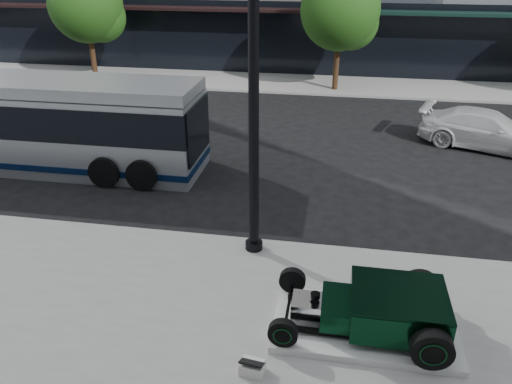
% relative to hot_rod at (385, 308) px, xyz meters
% --- Properties ---
extents(ground, '(120.00, 120.00, 0.00)m').
position_rel_hot_rod_xyz_m(ground, '(-2.44, 4.92, -0.70)').
color(ground, black).
rests_on(ground, ground).
extents(sidewalk_far, '(70.00, 4.00, 0.12)m').
position_rel_hot_rod_xyz_m(sidewalk_far, '(-2.44, 18.92, -0.64)').
color(sidewalk_far, gray).
rests_on(sidewalk_far, ground).
extents(street_trees, '(29.80, 3.80, 5.70)m').
position_rel_hot_rod_xyz_m(street_trees, '(-1.30, 17.99, 3.07)').
color(street_trees, black).
rests_on(street_trees, sidewalk_far).
extents(display_plinth, '(3.40, 1.80, 0.15)m').
position_rel_hot_rod_xyz_m(display_plinth, '(-0.33, -0.00, -0.50)').
color(display_plinth, silver).
rests_on(display_plinth, sidewalk_near).
extents(hot_rod, '(3.22, 2.00, 0.81)m').
position_rel_hot_rod_xyz_m(hot_rod, '(0.00, 0.00, 0.00)').
color(hot_rod, black).
rests_on(hot_rod, display_plinth).
extents(info_plaque, '(0.44, 0.35, 0.31)m').
position_rel_hot_rod_xyz_m(info_plaque, '(-2.23, -1.37, -0.45)').
color(info_plaque, silver).
rests_on(info_plaque, sidewalk_near).
extents(lamppost, '(0.41, 0.41, 7.54)m').
position_rel_hot_rod_xyz_m(lamppost, '(-2.88, 2.47, 2.91)').
color(lamppost, black).
rests_on(lamppost, sidewalk_near).
extents(transit_bus, '(12.12, 2.88, 2.92)m').
position_rel_hot_rod_xyz_m(transit_bus, '(-11.39, 6.63, 0.79)').
color(transit_bus, '#A2A6AC').
rests_on(transit_bus, ground).
extents(white_sedan, '(5.04, 3.37, 1.36)m').
position_rel_hot_rod_xyz_m(white_sedan, '(4.20, 10.85, -0.02)').
color(white_sedan, silver).
rests_on(white_sedan, ground).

